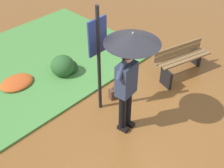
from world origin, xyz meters
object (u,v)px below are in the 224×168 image
(person_with_umbrella, at_px, (130,59))
(park_bench, at_px, (181,60))
(handbag, at_px, (116,93))
(info_sign_post, at_px, (98,49))

(person_with_umbrella, height_order, park_bench, person_with_umbrella)
(handbag, bearing_deg, person_with_umbrella, -121.86)
(handbag, relative_size, park_bench, 0.26)
(info_sign_post, relative_size, handbag, 6.22)
(handbag, bearing_deg, park_bench, -16.51)
(info_sign_post, xyz_separation_m, park_bench, (2.19, -0.54, -1.04))
(person_with_umbrella, relative_size, info_sign_post, 0.89)
(handbag, distance_m, park_bench, 1.83)
(person_with_umbrella, height_order, info_sign_post, info_sign_post)
(handbag, bearing_deg, info_sign_post, 176.11)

